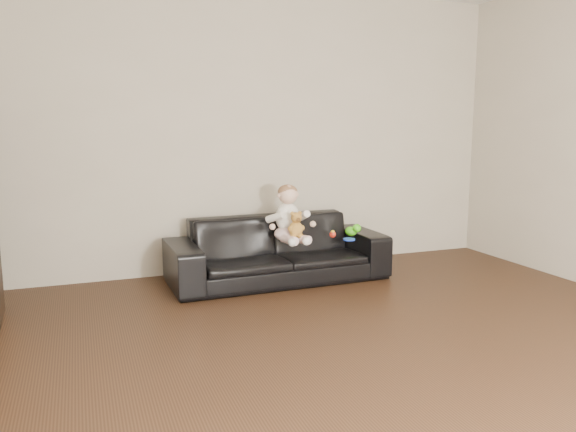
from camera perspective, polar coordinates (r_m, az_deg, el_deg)
name	(u,v)px	position (r m, az deg, el deg)	size (l,w,h in m)	color
floor	(410,394)	(3.07, 12.27, -17.26)	(5.50, 5.50, 0.00)	#352013
wall_back	(251,131)	(5.27, -3.78, 8.60)	(5.00, 5.00, 0.00)	#B9AF9B
sofa	(278,249)	(4.94, -1.07, -3.40)	(1.89, 0.74, 0.55)	black
baby	(289,217)	(4.80, 0.06, -0.07)	(0.37, 0.44, 0.49)	beige
teddy_bear	(296,225)	(4.68, 0.82, -0.93)	(0.15, 0.15, 0.22)	#AC7A31
toy_green	(351,231)	(5.10, 6.42, -1.55)	(0.10, 0.12, 0.09)	#4EE11A
toy_rattle	(333,234)	(5.01, 4.56, -1.88)	(0.06, 0.06, 0.06)	red
toy_blue_disc	(349,239)	(4.92, 6.23, -2.37)	(0.10, 0.10, 0.01)	blue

